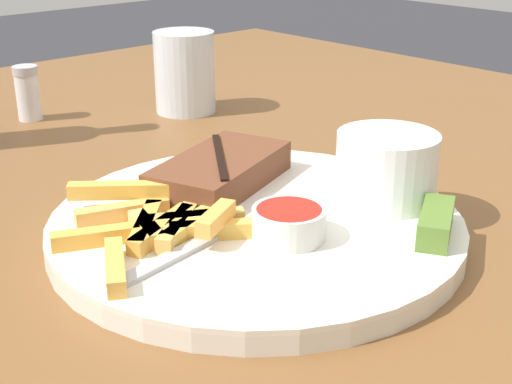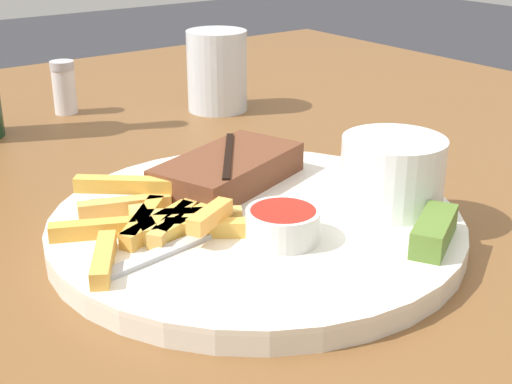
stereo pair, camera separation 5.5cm
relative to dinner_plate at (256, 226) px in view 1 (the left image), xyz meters
The scene contains 10 objects.
dining_table 0.07m from the dinner_plate, ahead, with size 1.33×1.45×0.72m.
dinner_plate is the anchor object (origin of this frame).
steak_portion 0.07m from the dinner_plate, 72.96° to the left, with size 0.15×0.11×0.03m.
fries_pile 0.08m from the dinner_plate, 161.44° to the left, with size 0.15×0.15×0.02m.
coleslaw_cup 0.12m from the dinner_plate, 26.04° to the right, with size 0.08×0.08×0.06m.
dipping_sauce_cup 0.05m from the dinner_plate, 101.64° to the right, with size 0.05×0.05×0.02m.
pickle_spear 0.14m from the dinner_plate, 57.55° to the right, with size 0.07×0.05×0.02m.
fork_utensil 0.09m from the dinner_plate, behind, with size 0.13×0.03×0.00m.
drinking_glass 0.37m from the dinner_plate, 60.94° to the left, with size 0.07×0.07×0.10m.
salt_shaker 0.42m from the dinner_plate, 87.30° to the left, with size 0.03×0.03×0.07m.
Camera 1 is at (-0.34, -0.37, 0.97)m, focal length 50.00 mm.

